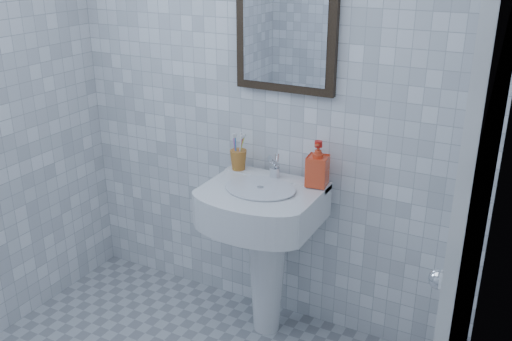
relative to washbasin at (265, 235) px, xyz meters
The scene contains 10 objects.
wall_back 0.73m from the washbasin, 117.46° to the left, with size 2.20×0.02×2.50m, color white.
wall_right 1.56m from the washbasin, 44.91° to the right, with size 0.02×2.40×2.50m, color white.
washbasin is the anchor object (origin of this frame).
faucet 0.33m from the washbasin, 90.00° to the left, with size 0.05×0.11×0.13m.
toothbrush_cup 0.40m from the washbasin, 151.43° to the left, with size 0.08×0.08×0.10m, color #B36C27, non-canonical shape.
soap_dispenser 0.45m from the washbasin, 26.81° to the left, with size 0.10×0.10×0.22m, color red.
wall_mirror 1.01m from the washbasin, 90.00° to the left, with size 0.50×0.04×0.62m.
bathroom_door 1.15m from the washbasin, 24.20° to the right, with size 0.04×0.80×2.00m, color silver.
towel_ring 1.10m from the washbasin, 15.80° to the right, with size 0.18×0.18×0.01m, color silver.
hand_towel 1.01m from the washbasin, 16.13° to the right, with size 0.03×0.16×0.38m, color beige.
Camera 1 is at (1.23, -1.23, 1.89)m, focal length 40.00 mm.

